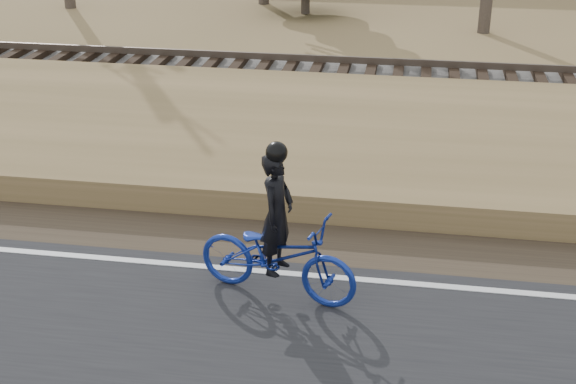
# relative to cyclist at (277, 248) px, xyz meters

# --- Properties ---
(ballast) EXTENTS (120.00, 3.00, 0.45)m
(ballast) POSITION_rel_cyclist_xyz_m (4.75, 8.31, -0.48)
(ballast) COLOR slate
(ballast) RESTS_ON ground
(railroad) EXTENTS (120.00, 2.40, 0.29)m
(railroad) POSITION_rel_cyclist_xyz_m (4.75, 8.31, -0.18)
(railroad) COLOR black
(railroad) RESTS_ON ballast
(cyclist) EXTENTS (2.18, 1.20, 2.04)m
(cyclist) POSITION_rel_cyclist_xyz_m (0.00, 0.00, 0.00)
(cyclist) COLOR navy
(cyclist) RESTS_ON road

